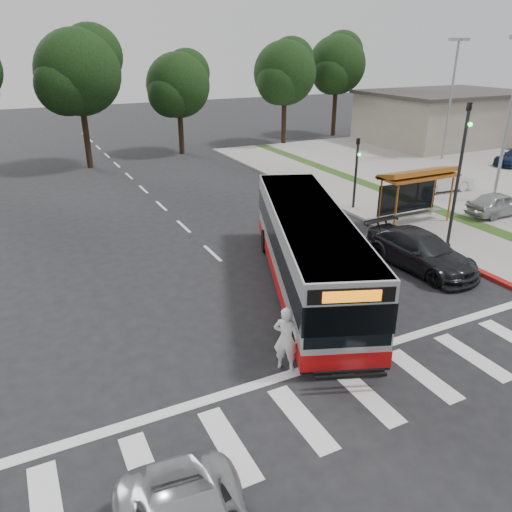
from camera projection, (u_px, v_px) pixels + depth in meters
ground at (276, 312)px, 17.45m from camera, size 140.00×140.00×0.00m
sidewalk_east at (378, 207)px, 28.52m from camera, size 4.00×40.00×0.12m
curb_east at (350, 212)px, 27.70m from camera, size 0.30×40.00×0.15m
curb_east_red at (503, 283)px, 19.45m from camera, size 0.32×6.00×0.15m
parking_lot at (495, 177)px, 35.09m from camera, size 18.00×36.00×0.10m
commercial_building at (444, 119)px, 47.01m from camera, size 14.00×10.00×4.40m
building_roof_cap at (448, 93)px, 46.09m from camera, size 14.60×10.60×0.30m
crosswalk_ladder at (366, 395)px, 13.32m from camera, size 18.00×2.60×0.01m
bus_shelter at (417, 180)px, 25.16m from camera, size 4.20×1.60×2.86m
traffic_signal_ne_tall at (460, 167)px, 21.09m from camera, size 0.18×0.37×6.50m
traffic_signal_ne_short at (356, 166)px, 27.41m from camera, size 0.18×0.37×4.00m
lot_light_mid at (453, 83)px, 38.16m from camera, size 1.90×0.35×9.01m
tree_ne_a at (285, 72)px, 44.67m from camera, size 6.16×5.74×9.30m
tree_ne_b at (337, 64)px, 48.98m from camera, size 6.16×5.74×10.02m
tree_north_a at (79, 71)px, 35.45m from camera, size 6.60×6.15×10.17m
tree_north_b at (179, 84)px, 40.85m from camera, size 5.72×5.33×8.43m
transit_bus at (308, 251)px, 18.69m from camera, size 6.60×11.81×3.02m
pedestrian at (286, 339)px, 14.05m from camera, size 0.85×0.85×2.00m
dark_sedan at (421, 251)px, 20.68m from camera, size 2.44×5.32×1.51m
parked_car_0 at (498, 204)px, 26.87m from camera, size 3.78×1.59×1.28m
parked_car_1 at (442, 180)px, 31.32m from camera, size 4.23×1.73×1.37m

